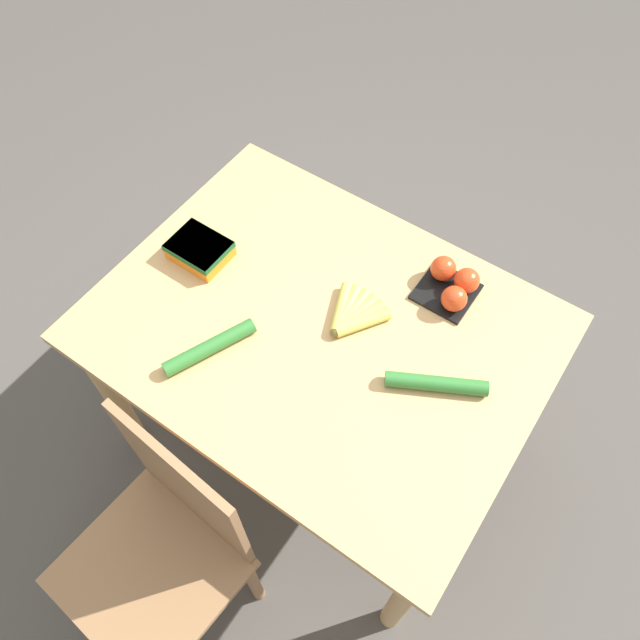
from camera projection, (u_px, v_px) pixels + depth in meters
The scene contains 8 objects.
ground_plane at pixel (320, 428), 2.33m from camera, with size 12.00×12.00×0.00m, color #4C4742.
dining_table at pixel (320, 344), 1.80m from camera, with size 1.22×0.93×0.73m.
chair at pixel (166, 549), 1.63m from camera, with size 0.45×0.43×0.94m.
banana_bunch at pixel (353, 315), 1.72m from camera, with size 0.18×0.17×0.03m.
tomato_pack at pixel (453, 284), 1.74m from camera, with size 0.16×0.16×0.08m.
carrot_bag at pixel (199, 250), 1.82m from camera, with size 0.17×0.13×0.06m.
cucumber_near at pixel (436, 384), 1.60m from camera, with size 0.25×0.16×0.04m.
cucumber_far at pixel (210, 347), 1.66m from camera, with size 0.14×0.26×0.04m.
Camera 1 is at (-0.52, 0.74, 2.19)m, focal length 35.00 mm.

